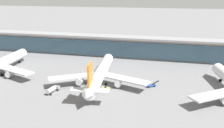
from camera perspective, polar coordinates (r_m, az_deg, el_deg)
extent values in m
plane|color=slate|center=(123.65, -1.23, -4.96)|extent=(1200.00, 1200.00, 0.00)
cone|color=white|center=(177.44, -19.59, 2.61)|extent=(6.19, 5.77, 5.71)
cube|color=black|center=(174.36, -20.13, 2.67)|extent=(4.58, 2.82, 0.70)
cube|color=#B7BABF|center=(142.25, -21.55, -1.32)|extent=(25.79, 14.82, 0.70)
cylinder|color=silver|center=(143.88, -22.62, -2.09)|extent=(3.61, 4.51, 3.22)
cylinder|color=black|center=(149.83, -24.12, -2.28)|extent=(1.34, 1.52, 1.41)
cylinder|color=black|center=(171.96, -20.64, 0.42)|extent=(1.34, 1.52, 1.41)
cylinder|color=white|center=(125.30, -2.64, -1.99)|extent=(12.29, 55.57, 5.83)
cone|color=white|center=(153.65, -0.72, 1.53)|extent=(6.29, 5.88, 5.71)
cone|color=white|center=(97.94, -5.65, -7.14)|extent=(5.96, 6.98, 5.25)
cube|color=black|center=(150.20, -0.90, 1.58)|extent=(4.62, 2.91, 0.70)
cube|color=#B7BABF|center=(123.71, -8.79, -2.92)|extent=(24.61, 19.00, 0.70)
cube|color=#B7BABF|center=(119.39, 2.91, -3.47)|extent=(25.84, 14.35, 0.70)
cylinder|color=silver|center=(123.08, -7.47, -3.97)|extent=(3.69, 4.57, 3.22)
cylinder|color=silver|center=(119.79, 1.43, -4.41)|extent=(3.69, 4.57, 3.22)
cube|color=orange|center=(100.05, -5.12, -2.39)|extent=(1.53, 7.07, 9.04)
cube|color=#B7BABF|center=(101.45, -5.14, -6.08)|extent=(16.49, 6.28, 0.50)
cylinder|color=black|center=(124.72, -4.31, -4.47)|extent=(1.36, 1.54, 1.41)
cylinder|color=black|center=(123.64, -1.38, -4.61)|extent=(1.36, 1.54, 1.41)
cylinder|color=black|center=(147.54, -1.14, -1.06)|extent=(1.36, 1.54, 1.41)
cone|color=white|center=(145.72, 22.93, -0.65)|extent=(6.71, 6.35, 5.71)
cube|color=black|center=(142.48, 23.44, -0.65)|extent=(4.79, 3.30, 0.70)
cube|color=#B7BABF|center=(110.79, 23.10, -6.47)|extent=(23.68, 20.66, 0.70)
cylinder|color=silver|center=(112.18, 24.54, -7.48)|extent=(4.05, 4.81, 3.22)
cylinder|color=black|center=(140.23, 23.83, -3.48)|extent=(1.48, 1.63, 1.41)
cube|color=#234C9E|center=(122.95, 8.98, -4.92)|extent=(4.95, 4.25, 0.60)
cube|color=black|center=(123.75, 9.97, -4.29)|extent=(3.74, 3.03, 1.72)
cylinder|color=black|center=(124.53, 9.45, -4.81)|extent=(0.90, 0.75, 0.90)
cylinder|color=black|center=(123.22, 9.84, -5.07)|extent=(0.90, 0.75, 0.90)
cylinder|color=black|center=(122.93, 8.10, -5.04)|extent=(0.90, 0.75, 0.90)
cylinder|color=black|center=(121.60, 8.48, -5.30)|extent=(0.90, 0.75, 0.90)
cube|color=yellow|center=(117.03, -1.38, -5.77)|extent=(2.99, 1.90, 0.90)
cube|color=black|center=(116.84, -1.52, -5.38)|extent=(0.80, 0.80, 0.70)
cylinder|color=black|center=(117.44, -0.80, -5.92)|extent=(0.93, 0.41, 0.90)
cylinder|color=black|center=(116.24, -1.08, -6.17)|extent=(0.93, 0.41, 0.90)
cylinder|color=black|center=(118.18, -1.68, -5.78)|extent=(0.93, 0.41, 0.90)
cylinder|color=black|center=(116.98, -1.96, -6.02)|extent=(0.93, 0.41, 0.90)
cube|color=gray|center=(120.56, -12.64, -5.35)|extent=(2.63, 2.28, 1.50)
cylinder|color=silver|center=(116.67, -13.96, -5.82)|extent=(2.77, 5.82, 2.10)
cylinder|color=black|center=(120.70, -13.30, -5.75)|extent=(0.39, 0.93, 0.90)
cylinder|color=black|center=(119.53, -12.42, -5.91)|extent=(0.39, 0.93, 0.90)
cylinder|color=black|center=(116.45, -14.88, -6.71)|extent=(0.39, 0.93, 0.90)
cylinder|color=black|center=(115.24, -13.98, -6.89)|extent=(0.39, 0.93, 0.90)
cube|color=#9E998E|center=(174.61, 3.68, 3.83)|extent=(246.48, 8.00, 14.00)
cube|color=#3D5B70|center=(170.65, 3.41, 3.29)|extent=(241.55, 0.50, 11.20)
cube|color=gray|center=(171.17, 3.60, 6.17)|extent=(251.41, 12.80, 1.20)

